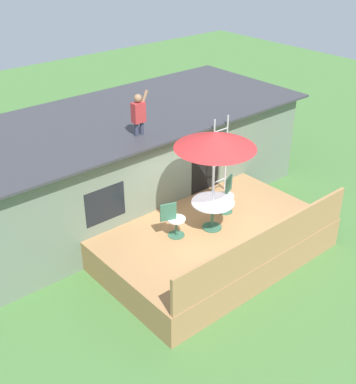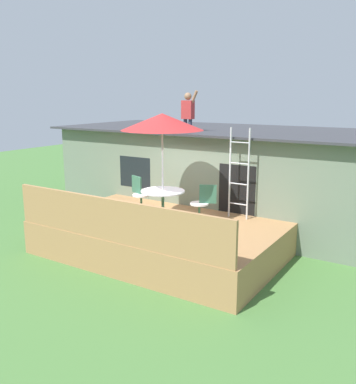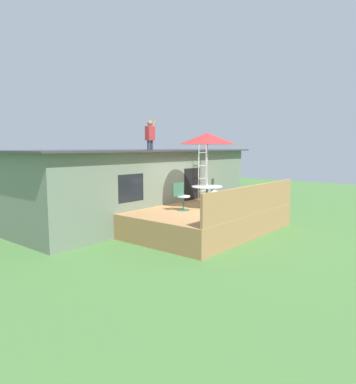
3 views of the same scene
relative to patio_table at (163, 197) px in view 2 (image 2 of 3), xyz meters
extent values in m
plane|color=#477538|center=(-0.01, -0.05, -1.39)|extent=(40.00, 40.00, 0.00)
cube|color=slate|center=(-0.01, 3.55, -0.03)|extent=(10.00, 4.00, 2.70)
cube|color=#38383D|center=(-0.01, 3.55, 1.35)|extent=(10.50, 4.50, 0.06)
cube|color=black|center=(-2.05, 1.56, 0.16)|extent=(1.10, 0.03, 0.90)
cube|color=black|center=(1.20, 1.56, -0.34)|extent=(1.00, 0.03, 2.00)
cube|color=#A87A4C|center=(-0.01, -0.05, -0.99)|extent=(5.59, 3.53, 0.80)
cube|color=#A87A4C|center=(-0.01, -1.76, -0.14)|extent=(5.49, 0.08, 0.90)
cylinder|color=#33664C|center=(0.00, 0.00, -0.57)|extent=(0.48, 0.48, 0.03)
cylinder|color=#33664C|center=(0.00, 0.00, -0.22)|extent=(0.07, 0.07, 0.71)
cylinder|color=silver|center=(0.00, 0.00, 0.14)|extent=(1.04, 1.04, 0.03)
cylinder|color=silver|center=(0.00, 0.00, 0.61)|extent=(0.04, 0.04, 2.40)
cone|color=red|center=(0.00, 0.00, 1.76)|extent=(1.90, 1.90, 0.38)
cylinder|color=silver|center=(1.16, 1.21, 0.51)|extent=(0.04, 0.04, 2.20)
cylinder|color=silver|center=(1.64, 1.21, 0.51)|extent=(0.04, 0.04, 2.20)
cylinder|color=silver|center=(1.40, 1.21, -0.24)|extent=(0.48, 0.03, 0.03)
cylinder|color=silver|center=(1.40, 1.21, 0.26)|extent=(0.48, 0.03, 0.03)
cylinder|color=silver|center=(1.40, 1.21, 0.76)|extent=(0.48, 0.03, 0.03)
cylinder|color=silver|center=(1.40, 1.21, 1.26)|extent=(0.48, 0.03, 0.03)
cylinder|color=#33384C|center=(-0.67, 2.10, 1.55)|extent=(0.10, 0.10, 0.34)
cylinder|color=#33384C|center=(-0.51, 2.10, 1.55)|extent=(0.10, 0.10, 0.34)
cube|color=#B73333|center=(-0.59, 2.10, 1.97)|extent=(0.32, 0.20, 0.50)
sphere|color=#997051|center=(-0.59, 2.10, 2.33)|extent=(0.20, 0.20, 0.20)
cylinder|color=#997051|center=(-0.41, 2.10, 2.27)|extent=(0.26, 0.08, 0.44)
cylinder|color=#33664C|center=(-0.89, 0.31, -0.58)|extent=(0.40, 0.40, 0.02)
cylinder|color=#33664C|center=(-0.89, 0.31, -0.36)|extent=(0.06, 0.06, 0.44)
cylinder|color=silver|center=(-0.89, 0.31, -0.13)|extent=(0.44, 0.44, 0.04)
cube|color=#33664C|center=(-1.07, 0.38, 0.11)|extent=(0.39, 0.17, 0.44)
cylinder|color=#33664C|center=(0.80, 0.35, -0.58)|extent=(0.40, 0.40, 0.02)
cylinder|color=#33664C|center=(0.80, 0.35, -0.36)|extent=(0.06, 0.06, 0.44)
cylinder|color=silver|center=(0.80, 0.35, -0.13)|extent=(0.44, 0.44, 0.04)
cube|color=#33664C|center=(0.98, 0.43, 0.11)|extent=(0.38, 0.20, 0.44)
camera|label=1|loc=(-7.34, -7.36, 6.19)|focal=46.81mm
camera|label=2|loc=(5.52, -7.99, 2.35)|focal=39.53mm
camera|label=3|loc=(-9.97, -6.98, 1.48)|focal=33.65mm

